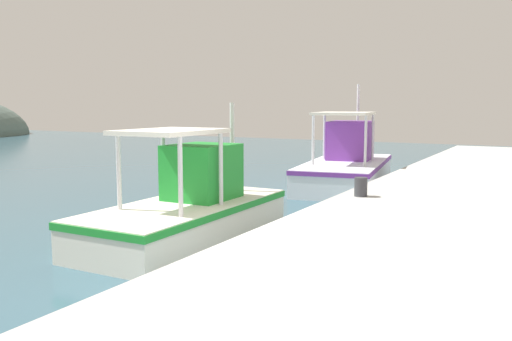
% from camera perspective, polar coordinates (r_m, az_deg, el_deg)
% --- Properties ---
extents(fishing_boat_second, '(4.70, 2.00, 2.60)m').
position_cam_1_polar(fishing_boat_second, '(10.32, -7.19, -4.05)').
color(fishing_boat_second, silver).
rests_on(fishing_boat_second, ground).
extents(fishing_boat_third, '(6.01, 3.13, 3.26)m').
position_cam_1_polar(fishing_boat_third, '(17.17, 9.59, 0.55)').
color(fishing_boat_third, white).
rests_on(fishing_boat_third, ground).
extents(mooring_bollard_second, '(0.25, 0.25, 0.37)m').
position_cam_1_polar(mooring_bollard_second, '(10.54, 11.04, -1.72)').
color(mooring_bollard_second, '#333338').
rests_on(mooring_bollard_second, quay_pier).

